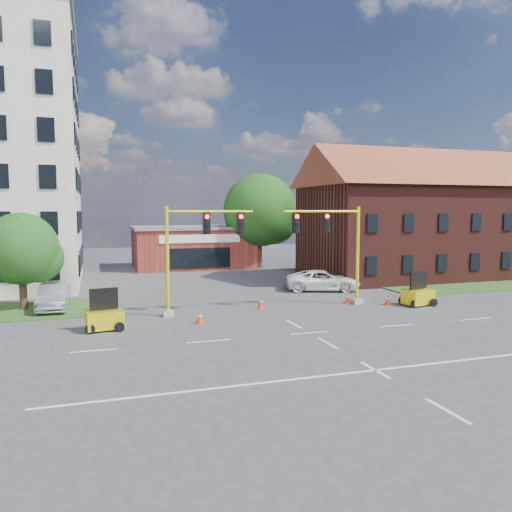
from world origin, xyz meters
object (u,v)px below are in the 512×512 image
object	(u,v)px
signal_mast_east	(334,243)
pickup_white	(323,281)
trailer_east	(418,295)
signal_mast_west	(196,246)
trailer_west	(104,318)

from	to	relation	value
signal_mast_east	pickup_white	xyz separation A→B (m)	(1.89, 5.47, -3.16)
trailer_east	pickup_white	bearing A→B (deg)	101.02
signal_mast_west	trailer_east	bearing A→B (deg)	-6.80
signal_mast_west	trailer_east	distance (m)	14.23
signal_mast_west	trailer_west	size ratio (longest dim) A/B	3.06
trailer_west	pickup_white	distance (m)	17.56
trailer_west	trailer_east	distance (m)	18.90
signal_mast_east	trailer_west	world-z (taller)	signal_mast_east
trailer_east	signal_mast_west	bearing A→B (deg)	160.32
pickup_white	signal_mast_west	bearing A→B (deg)	137.09
signal_mast_west	trailer_west	xyz separation A→B (m)	(-5.14, -2.31, -3.29)
trailer_west	signal_mast_west	bearing A→B (deg)	15.24
signal_mast_west	signal_mast_east	bearing A→B (deg)	0.00
trailer_east	pickup_white	xyz separation A→B (m)	(-3.15, 7.11, 0.12)
signal_mast_east	trailer_west	bearing A→B (deg)	-170.53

